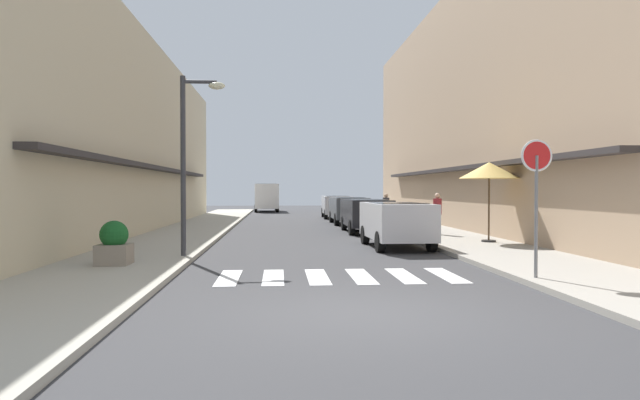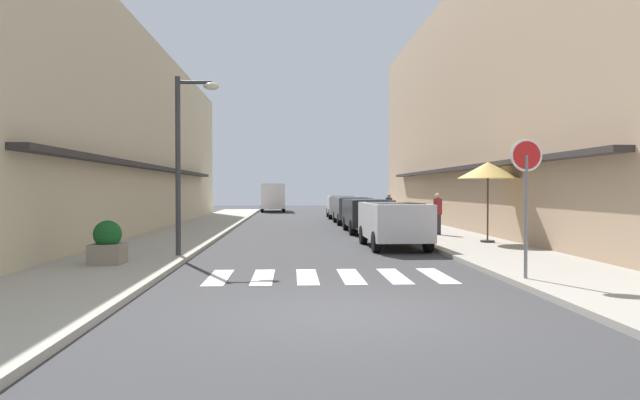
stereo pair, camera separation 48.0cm
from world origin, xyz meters
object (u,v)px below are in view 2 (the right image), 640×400
parked_car_far (352,207)px  planter_corner (108,244)px  parked_car_distant (341,204)px  cafe_umbrella (488,171)px  pedestrian_walking_near (438,213)px  parked_car_near (394,220)px  pedestrian_walking_far (389,208)px  round_street_sign (526,172)px  street_lamp (186,145)px  parked_car_mid (367,212)px  delivery_van (273,195)px

parked_car_far → planter_corner: bearing=-114.7°
parked_car_distant → cafe_umbrella: 18.53m
cafe_umbrella → pedestrian_walking_near: bearing=105.1°
parked_car_near → pedestrian_walking_far: size_ratio=2.56×
planter_corner → round_street_sign: bearing=-16.2°
round_street_sign → pedestrian_walking_far: size_ratio=1.79×
parked_car_distant → pedestrian_walking_far: pedestrian_walking_far is taller
street_lamp → planter_corner: (-1.54, -1.67, -2.50)m
pedestrian_walking_far → cafe_umbrella: bearing=46.6°
parked_car_mid → delivery_van: delivery_van is taller
round_street_sign → parked_car_near: bearing=101.1°
parked_car_near → planter_corner: parked_car_near is taller
cafe_umbrella → pedestrian_walking_far: 10.26m
parked_car_distant → street_lamp: 22.34m
parked_car_mid → pedestrian_walking_far: size_ratio=2.79×
parked_car_distant → cafe_umbrella: bearing=-79.7°
delivery_van → pedestrian_walking_near: 27.16m
parked_car_near → pedestrian_walking_near: pedestrian_walking_near is taller
parked_car_mid → parked_car_far: bearing=90.0°
parked_car_near → pedestrian_walking_near: (2.43, 3.71, 0.05)m
parked_car_near → planter_corner: bearing=-150.7°
street_lamp → pedestrian_walking_far: street_lamp is taller
delivery_van → round_street_sign: bearing=-80.4°
parked_car_mid → parked_car_far: size_ratio=1.03×
cafe_umbrella → pedestrian_walking_near: 3.63m
parked_car_distant → round_street_sign: bearing=-87.0°
parked_car_distant → delivery_van: size_ratio=0.82×
planter_corner → delivery_van: bearing=85.2°
planter_corner → pedestrian_walking_far: (9.42, 14.89, 0.33)m
cafe_umbrella → parked_car_mid: bearing=119.6°
round_street_sign → pedestrian_walking_near: size_ratio=1.71×
cafe_umbrella → planter_corner: cafe_umbrella is taller
pedestrian_walking_near → parked_car_mid: bearing=-134.1°
parked_car_far → round_street_sign: (1.36, -19.36, 1.33)m
pedestrian_walking_far → parked_car_distant: bearing=-130.4°
parked_car_distant → planter_corner: size_ratio=4.30×
delivery_van → pedestrian_walking_near: size_ratio=3.35×
round_street_sign → pedestrian_walking_near: 10.81m
parked_car_mid → street_lamp: size_ratio=0.90×
parked_car_near → parked_car_distant: same height
parked_car_distant → delivery_van: (-4.86, 11.17, 0.48)m
parked_car_far → cafe_umbrella: bearing=-74.5°
parked_car_near → street_lamp: street_lamp is taller
parked_car_near → parked_car_far: 12.40m
parked_car_mid → parked_car_distant: same height
round_street_sign → parked_car_distant: bearing=93.0°
round_street_sign → cafe_umbrella: round_street_sign is taller
parked_car_mid → street_lamp: street_lamp is taller
parked_car_mid → parked_car_far: (0.00, 6.05, -0.00)m
street_lamp → parked_car_mid: bearing=55.6°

